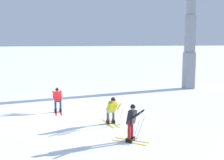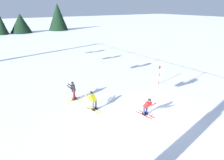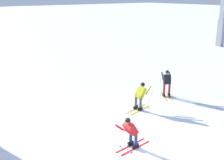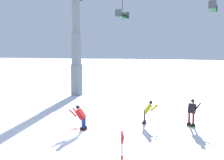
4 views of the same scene
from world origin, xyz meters
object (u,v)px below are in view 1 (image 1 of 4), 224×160
at_px(skier_carving_main, 58,98).
at_px(skier_distant_downhill, 112,108).
at_px(lift_tower_near, 190,41).
at_px(skier_distant_uphill, 132,120).

relative_size(skier_carving_main, skier_distant_downhill, 0.96).
bearing_deg(skier_distant_downhill, skier_carving_main, -138.60).
relative_size(skier_carving_main, lift_tower_near, 0.17).
bearing_deg(skier_distant_downhill, skier_distant_uphill, 10.08).
bearing_deg(skier_distant_uphill, skier_distant_downhill, -169.92).
bearing_deg(skier_distant_uphill, skier_carving_main, -150.51).
xyz_separation_m(skier_distant_uphill, skier_distant_downhill, (-2.58, -0.46, -0.10)).
relative_size(lift_tower_near, skier_distant_downhill, 5.53).
distance_m(lift_tower_near, skier_distant_downhill, 13.05).
bearing_deg(lift_tower_near, skier_distant_uphill, -32.05).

